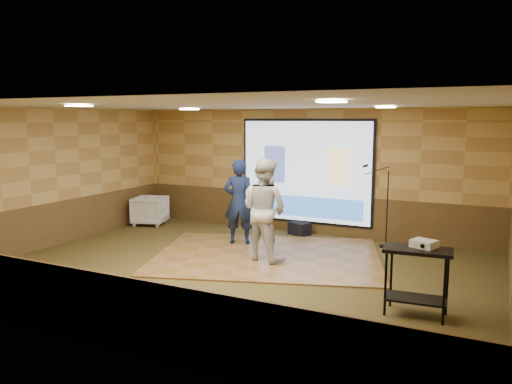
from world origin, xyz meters
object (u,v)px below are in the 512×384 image
at_px(projector_screen, 305,173).
at_px(banquet_chair, 150,211).
at_px(player_left, 239,202).
at_px(dance_floor, 268,256).
at_px(duffel_bag, 299,229).
at_px(player_right, 264,209).
at_px(projector, 424,244).
at_px(mic_stand, 384,225).
at_px(av_table, 417,269).

height_order(projector_screen, banquet_chair, projector_screen).
bearing_deg(player_left, banquet_chair, -35.17).
bearing_deg(dance_floor, duffel_bag, 93.43).
height_order(player_left, banquet_chair, player_left).
distance_m(projector_screen, player_right, 2.69).
relative_size(projector, banquet_chair, 0.39).
distance_m(player_right, mic_stand, 2.86).
relative_size(av_table, banquet_chair, 1.18).
height_order(projector, mic_stand, mic_stand).
bearing_deg(duffel_bag, av_table, -50.02).
distance_m(mic_stand, banquet_chair, 6.00).
height_order(projector, banquet_chair, projector).
bearing_deg(dance_floor, banquet_chair, 160.57).
xyz_separation_m(projector_screen, duffel_bag, (-0.03, -0.27, -1.32)).
distance_m(dance_floor, player_left, 1.49).
height_order(player_right, duffel_bag, player_right).
distance_m(player_left, banquet_chair, 3.24).
relative_size(dance_floor, duffel_bag, 9.18).
bearing_deg(av_table, duffel_bag, 129.98).
bearing_deg(projector, banquet_chair, 176.29).
height_order(player_right, mic_stand, player_right).
bearing_deg(projector, av_table, -103.01).
bearing_deg(banquet_chair, projector, -131.50).
distance_m(dance_floor, av_table, 3.71).
bearing_deg(player_right, av_table, 166.10).
bearing_deg(player_right, duffel_bag, -72.86).
bearing_deg(dance_floor, mic_stand, 43.25).
bearing_deg(duffel_bag, projector_screen, 83.45).
bearing_deg(mic_stand, av_table, -48.14).
distance_m(av_table, projector, 0.36).
bearing_deg(dance_floor, av_table, -30.14).
distance_m(player_right, banquet_chair, 4.52).
bearing_deg(banquet_chair, av_table, -132.32).
xyz_separation_m(player_left, projector, (4.19, -2.35, 0.06)).
distance_m(dance_floor, projector, 3.79).
height_order(dance_floor, banquet_chair, banquet_chair).
height_order(player_left, player_right, player_right).
bearing_deg(player_left, duffel_bag, -140.22).
bearing_deg(projector, player_right, 175.31).
relative_size(banquet_chair, duffel_bag, 1.71).
distance_m(mic_stand, duffel_bag, 2.10).
distance_m(dance_floor, duffel_bag, 2.09).
bearing_deg(banquet_chair, mic_stand, -104.32).
bearing_deg(duffel_bag, player_right, -85.36).
bearing_deg(av_table, mic_stand, 108.64).
distance_m(projector, duffel_bag, 5.15).
bearing_deg(player_right, projector, 168.00).
height_order(projector_screen, duffel_bag, projector_screen).
relative_size(projector_screen, player_left, 1.79).
height_order(player_left, av_table, player_left).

